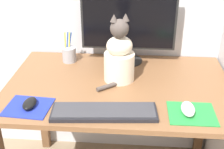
{
  "coord_description": "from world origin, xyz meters",
  "views": [
    {
      "loc": [
        0.08,
        -1.38,
        1.48
      ],
      "look_at": [
        -0.02,
        -0.11,
        0.82
      ],
      "focal_mm": 50.0,
      "sensor_mm": 36.0,
      "label": 1
    }
  ],
  "objects_px": {
    "cat": "(119,56)",
    "computer_mouse_left": "(30,103)",
    "computer_mouse_right": "(188,109)",
    "keyboard": "(104,112)",
    "pen_cup": "(69,54)",
    "monitor": "(128,22)"
  },
  "relations": [
    {
      "from": "computer_mouse_left",
      "to": "computer_mouse_right",
      "type": "distance_m",
      "value": 0.7
    },
    {
      "from": "keyboard",
      "to": "computer_mouse_right",
      "type": "relative_size",
      "value": 4.16
    },
    {
      "from": "computer_mouse_left",
      "to": "keyboard",
      "type": "bearing_deg",
      "value": -4.82
    },
    {
      "from": "keyboard",
      "to": "cat",
      "type": "height_order",
      "value": "cat"
    },
    {
      "from": "cat",
      "to": "computer_mouse_right",
      "type": "bearing_deg",
      "value": -60.18
    },
    {
      "from": "keyboard",
      "to": "computer_mouse_right",
      "type": "bearing_deg",
      "value": 0.96
    },
    {
      "from": "computer_mouse_right",
      "to": "cat",
      "type": "height_order",
      "value": "cat"
    },
    {
      "from": "computer_mouse_left",
      "to": "computer_mouse_right",
      "type": "bearing_deg",
      "value": 0.51
    },
    {
      "from": "computer_mouse_right",
      "to": "monitor",
      "type": "bearing_deg",
      "value": 118.4
    },
    {
      "from": "computer_mouse_left",
      "to": "monitor",
      "type": "bearing_deg",
      "value": 51.17
    },
    {
      "from": "keyboard",
      "to": "computer_mouse_right",
      "type": "distance_m",
      "value": 0.36
    },
    {
      "from": "monitor",
      "to": "cat",
      "type": "xyz_separation_m",
      "value": [
        -0.04,
        -0.23,
        -0.11
      ]
    },
    {
      "from": "cat",
      "to": "computer_mouse_left",
      "type": "bearing_deg",
      "value": -160.59
    },
    {
      "from": "computer_mouse_left",
      "to": "pen_cup",
      "type": "height_order",
      "value": "pen_cup"
    },
    {
      "from": "monitor",
      "to": "computer_mouse_right",
      "type": "relative_size",
      "value": 4.73
    },
    {
      "from": "cat",
      "to": "pen_cup",
      "type": "distance_m",
      "value": 0.37
    },
    {
      "from": "computer_mouse_left",
      "to": "pen_cup",
      "type": "relative_size",
      "value": 0.59
    },
    {
      "from": "keyboard",
      "to": "computer_mouse_right",
      "type": "xyz_separation_m",
      "value": [
        0.36,
        0.03,
        0.01
      ]
    },
    {
      "from": "cat",
      "to": "pen_cup",
      "type": "relative_size",
      "value": 2.03
    },
    {
      "from": "keyboard",
      "to": "cat",
      "type": "relative_size",
      "value": 1.31
    },
    {
      "from": "pen_cup",
      "to": "computer_mouse_left",
      "type": "bearing_deg",
      "value": -99.13
    },
    {
      "from": "monitor",
      "to": "cat",
      "type": "height_order",
      "value": "monitor"
    }
  ]
}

